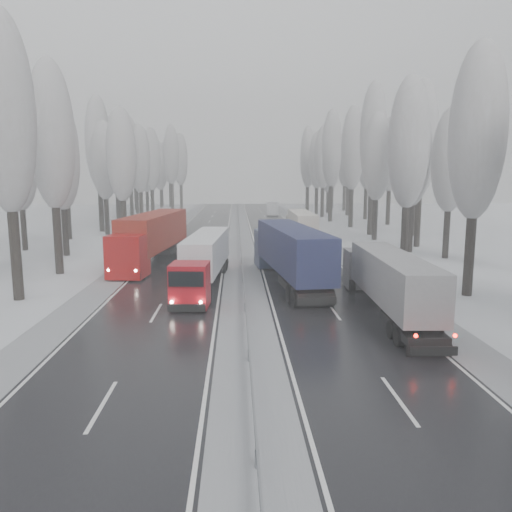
{
  "coord_description": "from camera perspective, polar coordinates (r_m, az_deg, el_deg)",
  "views": [
    {
      "loc": [
        -0.54,
        -16.58,
        7.93
      ],
      "look_at": [
        0.92,
        19.27,
        2.2
      ],
      "focal_mm": 35.0,
      "sensor_mm": 36.0,
      "label": 1
    }
  ],
  "objects": [
    {
      "name": "ground",
      "position": [
        18.39,
        -0.44,
        -16.48
      ],
      "size": [
        260.0,
        260.0,
        0.0
      ],
      "primitive_type": "plane",
      "color": "silver",
      "rests_on": "ground"
    },
    {
      "name": "tree_23",
      "position": [
        70.35,
        17.73,
        9.33
      ],
      "size": [
        3.6,
        3.6,
        13.55
      ],
      "color": "black",
      "rests_on": "ground"
    },
    {
      "name": "tree_76",
      "position": [
        126.09,
        -8.63,
        10.81
      ],
      "size": [
        3.6,
        3.6,
        18.55
      ],
      "color": "black",
      "rests_on": "ground"
    },
    {
      "name": "truck_blue_box",
      "position": [
        36.97,
        3.76,
        0.66
      ],
      "size": [
        4.62,
        17.08,
        4.34
      ],
      "rotation": [
        0.0,
        0.0,
        0.12
      ],
      "color": "navy",
      "rests_on": "ground"
    },
    {
      "name": "tree_24",
      "position": [
        70.27,
        13.24,
        13.13
      ],
      "size": [
        3.6,
        3.6,
        20.49
      ],
      "color": "black",
      "rests_on": "ground"
    },
    {
      "name": "shoulder_right",
      "position": [
        48.45,
        10.51,
        -0.48
      ],
      "size": [
        2.4,
        200.0,
        0.04
      ],
      "primitive_type": "cube",
      "color": "#93959A",
      "rests_on": "ground"
    },
    {
      "name": "tree_32",
      "position": [
        107.23,
        7.01,
        10.75
      ],
      "size": [
        3.6,
        3.6,
        17.33
      ],
      "color": "black",
      "rests_on": "ground"
    },
    {
      "name": "shoulder_left",
      "position": [
        48.23,
        -13.85,
        -0.63
      ],
      "size": [
        2.4,
        200.0,
        0.04
      ],
      "primitive_type": "cube",
      "color": "#93959A",
      "rests_on": "ground"
    },
    {
      "name": "tree_66",
      "position": [
        80.89,
        -15.15,
        10.12
      ],
      "size": [
        3.6,
        3.6,
        15.23
      ],
      "color": "black",
      "rests_on": "ground"
    },
    {
      "name": "tree_75",
      "position": [
        122.29,
        -13.73,
        10.73
      ],
      "size": [
        3.6,
        3.6,
        18.6
      ],
      "color": "black",
      "rests_on": "ground"
    },
    {
      "name": "tree_35",
      "position": [
        119.7,
        10.15,
        10.77
      ],
      "size": [
        3.6,
        3.6,
        18.25
      ],
      "color": "black",
      "rests_on": "ground"
    },
    {
      "name": "tree_39",
      "position": [
        139.1,
        6.92,
        10.05
      ],
      "size": [
        3.6,
        3.6,
        16.19
      ],
      "color": "black",
      "rests_on": "ground"
    },
    {
      "name": "tree_67",
      "position": [
        85.14,
        -15.51,
        10.84
      ],
      "size": [
        3.6,
        3.6,
        17.09
      ],
      "color": "black",
      "rests_on": "ground"
    },
    {
      "name": "tree_71",
      "position": [
        101.97,
        -14.24,
        11.44
      ],
      "size": [
        3.6,
        3.6,
        19.61
      ],
      "color": "black",
      "rests_on": "ground"
    },
    {
      "name": "tree_63",
      "position": [
        67.81,
        -21.04,
        10.99
      ],
      "size": [
        3.6,
        3.6,
        16.88
      ],
      "color": "black",
      "rests_on": "ground"
    },
    {
      "name": "tree_70",
      "position": [
        97.11,
        -11.89,
        10.71
      ],
      "size": [
        3.6,
        3.6,
        17.09
      ],
      "color": "black",
      "rests_on": "ground"
    },
    {
      "name": "truck_grey_tarp",
      "position": [
        29.82,
        14.77,
        -2.46
      ],
      "size": [
        2.64,
        14.26,
        3.64
      ],
      "rotation": [
        0.0,
        0.0,
        -0.03
      ],
      "color": "#525157",
      "rests_on": "ground"
    },
    {
      "name": "tree_28",
      "position": [
        90.25,
        8.64,
        11.97
      ],
      "size": [
        3.6,
        3.6,
        19.62
      ],
      "color": "black",
      "rests_on": "ground"
    },
    {
      "name": "tree_72",
      "position": [
        106.73,
        -12.44,
        9.85
      ],
      "size": [
        3.6,
        3.6,
        15.11
      ],
      "color": "black",
      "rests_on": "ground"
    },
    {
      "name": "tree_34",
      "position": [
        114.12,
        5.98,
        10.76
      ],
      "size": [
        3.6,
        3.6,
        17.63
      ],
      "color": "black",
      "rests_on": "ground"
    },
    {
      "name": "truck_red_red",
      "position": [
        46.27,
        -11.84,
        2.33
      ],
      "size": [
        4.8,
        17.86,
        4.54
      ],
      "rotation": [
        0.0,
        0.0,
        -0.12
      ],
      "color": "#9F0909",
      "rests_on": "ground"
    },
    {
      "name": "tree_69",
      "position": [
        92.2,
        -15.74,
        11.56
      ],
      "size": [
        3.6,
        3.6,
        19.35
      ],
      "color": "black",
      "rests_on": "ground"
    },
    {
      "name": "median_guardrail",
      "position": [
        47.15,
        -1.65,
        0.12
      ],
      "size": [
        0.12,
        200.0,
        0.76
      ],
      "color": "slate",
      "rests_on": "ground"
    },
    {
      "name": "carriageway_right",
      "position": [
        47.6,
        4.69,
        -0.53
      ],
      "size": [
        7.5,
        200.0,
        0.03
      ],
      "primitive_type": "cube",
      "color": "black",
      "rests_on": "ground"
    },
    {
      "name": "tree_33",
      "position": [
        111.66,
        8.27,
        9.67
      ],
      "size": [
        3.6,
        3.6,
        14.33
      ],
      "color": "black",
      "rests_on": "ground"
    },
    {
      "name": "tree_22",
      "position": [
        64.66,
        13.68,
        10.87
      ],
      "size": [
        3.6,
        3.6,
        15.86
      ],
      "color": "black",
      "rests_on": "ground"
    },
    {
      "name": "tree_78",
      "position": [
        133.07,
        -9.86,
        10.95
      ],
      "size": [
        3.6,
        3.6,
        19.55
      ],
      "color": "black",
      "rests_on": "ground"
    },
    {
      "name": "box_truck_distant",
      "position": [
        103.83,
        1.9,
        5.5
      ],
      "size": [
        2.85,
        7.79,
        2.85
      ],
      "rotation": [
        0.0,
        0.0,
        -0.07
      ],
      "color": "silver",
      "rests_on": "ground"
    },
    {
      "name": "tree_18",
      "position": [
        46.22,
        17.07,
        12.12
      ],
      "size": [
        3.6,
        3.6,
        16.58
      ],
      "color": "black",
      "rests_on": "ground"
    },
    {
      "name": "tree_26",
      "position": [
        80.04,
        10.99,
        11.9
      ],
      "size": [
        3.6,
        3.6,
        18.78
      ],
      "color": "black",
      "rests_on": "ground"
    },
    {
      "name": "tree_19",
      "position": [
        51.88,
        21.36,
        10.11
      ],
      "size": [
        3.6,
        3.6,
        14.57
      ],
      "color": "black",
      "rests_on": "ground"
    },
    {
      "name": "tree_68",
      "position": [
        87.23,
        -13.16,
        10.69
      ],
      "size": [
        3.6,
        3.6,
        16.65
      ],
      "color": "black",
      "rests_on": "ground"
    },
    {
      "name": "tree_29",
      "position": [
        95.73,
        12.59,
        11.1
      ],
      "size": [
        3.6,
        3.6,
        18.11
      ],
      "color": "black",
      "rests_on": "ground"
    },
    {
      "name": "tree_30",
      "position": [
        99.83,
        7.68,
        11.06
      ],
      "size": [
        3.6,
        3.6,
        17.86
      ],
      "color": "black",
      "rests_on": "ground"
    },
    {
      "name": "tree_56",
      "position": [
        35.46,
        -26.75,
        14.21
      ],
      "size": [
        3.6,
        3.6,
        18.12
      ],
      "color": "black",
      "rests_on": "ground"
    },
    {
      "name": "tree_73",
      "position": [
        111.22,
        -13.59,
        10.47
      ],
      "size": [
        3.6,
        3.6,
        17.22
      ],
      "color": "black",
      "rests_on": "ground"
    },
    {
      "name": "tree_27",
      "position": [
        85.73,
        15.09,
        11.06
      ],
      "size": [
        3.6,
        3.6,
        17.62
      ],
      "color": "black",
      "rests_on": "ground"
    },
    {
      "name": "tree_74",
      "position": [
        116.91,
        -9.66,
        11.28
      ],
      "size": [
        3.6,
        3.6,
        19.68
      ],
      "color": "black",
      "rests_on": "ground"
    },
    {
      "name": "tree_25",
      "position": [
        76.1,
        17.54,
        12.12
      ],
      "size": [
        3.6,
        3.6,
        19.44
      ],
      "color": "black",
      "rests_on": "ground"
    },
    {
      "name": "median_slush",
      "position": [
        47.25,
        -1.64,
        -0.57
      ],
      "size": [
        3.0,
        200.0,
        0.04
      ],
      "primitive_type": "cube",
      "color": "#93959A",
      "rests_on": "ground"
    },
    {
      "name": "tree_64",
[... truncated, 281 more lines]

